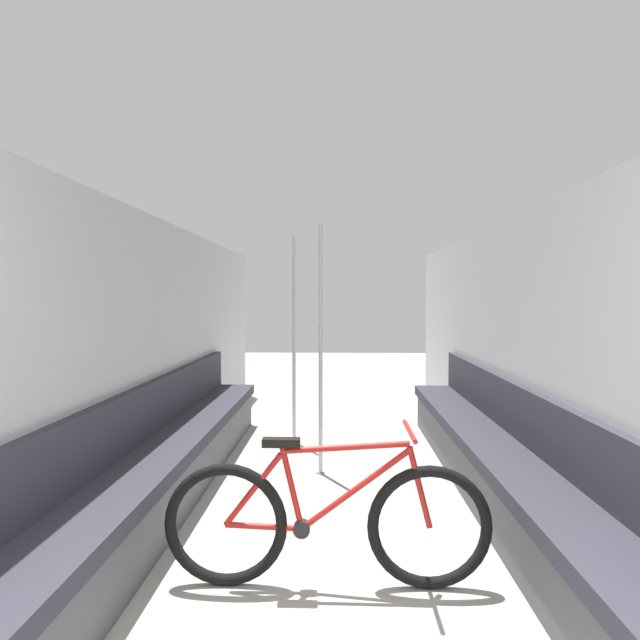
# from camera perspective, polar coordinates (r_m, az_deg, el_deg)

# --- Properties ---
(wall_left) EXTENTS (0.10, 9.82, 2.21)m
(wall_left) POSITION_cam_1_polar(r_m,az_deg,el_deg) (4.50, -18.28, -3.50)
(wall_left) COLOR #B2B2B7
(wall_left) RESTS_ON ground
(wall_right) EXTENTS (0.10, 9.82, 2.21)m
(wall_right) POSITION_cam_1_polar(r_m,az_deg,el_deg) (4.47, 20.78, -3.58)
(wall_right) COLOR #B2B2B7
(wall_right) RESTS_ON ground
(bench_seat_row_left) EXTENTS (0.47, 5.30, 0.89)m
(bench_seat_row_left) POSITION_cam_1_polar(r_m,az_deg,el_deg) (4.58, -14.93, -13.57)
(bench_seat_row_left) COLOR #4C4C51
(bench_seat_row_left) RESTS_ON ground
(bench_seat_row_right) EXTENTS (0.47, 5.30, 0.89)m
(bench_seat_row_right) POSITION_cam_1_polar(r_m,az_deg,el_deg) (4.56, 17.38, -13.68)
(bench_seat_row_right) COLOR #4C4C51
(bench_seat_row_right) RESTS_ON ground
(bicycle) EXTENTS (1.75, 0.46, 0.86)m
(bicycle) POSITION_cam_1_polar(r_m,az_deg,el_deg) (3.22, 0.67, -19.57)
(bicycle) COLOR black
(bicycle) RESTS_ON ground
(grab_pole_near) EXTENTS (0.08, 0.08, 2.19)m
(grab_pole_near) POSITION_cam_1_polar(r_m,az_deg,el_deg) (4.98, 0.06, -3.29)
(grab_pole_near) COLOR gray
(grab_pole_near) RESTS_ON ground
(grab_pole_far) EXTENTS (0.08, 0.08, 2.19)m
(grab_pole_far) POSITION_cam_1_polar(r_m,az_deg,el_deg) (6.07, -2.62, -2.29)
(grab_pole_far) COLOR gray
(grab_pole_far) RESTS_ON ground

